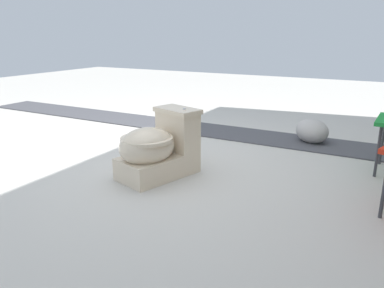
% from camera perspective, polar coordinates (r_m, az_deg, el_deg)
% --- Properties ---
extents(ground_plane, '(14.00, 14.00, 0.00)m').
position_cam_1_polar(ground_plane, '(3.27, -5.11, -2.56)').
color(ground_plane, beige).
extents(gravel_strip, '(0.56, 8.00, 0.01)m').
position_cam_1_polar(gravel_strip, '(4.07, 9.94, 1.15)').
color(gravel_strip, '#4C4C51').
rests_on(gravel_strip, ground).
extents(toilet, '(0.71, 0.54, 0.52)m').
position_cam_1_polar(toilet, '(2.87, -5.33, -0.72)').
color(toilet, beige).
rests_on(toilet, ground).
extents(boulder_near, '(0.44, 0.45, 0.24)m').
position_cam_1_polar(boulder_near, '(3.96, 17.83, 1.90)').
color(boulder_near, '#B7B2AD').
rests_on(boulder_near, ground).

